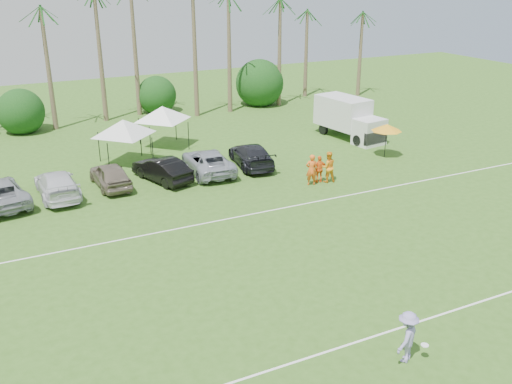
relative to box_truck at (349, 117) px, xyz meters
name	(u,v)px	position (x,y,z in m)	size (l,w,h in m)	color
field_lines	(239,278)	(-17.02, -16.36, -1.66)	(80.00, 12.10, 0.01)	white
palm_tree_4	(36,37)	(-21.02, 13.64, 5.81)	(2.40, 2.40, 8.90)	brown
palm_tree_5	(86,24)	(-17.02, 13.64, 6.68)	(2.40, 2.40, 9.90)	brown
palm_tree_6	(133,11)	(-13.02, 13.64, 7.54)	(2.40, 2.40, 10.90)	brown
palm_tree_8	(231,28)	(-4.02, 13.64, 5.81)	(2.40, 2.40, 8.90)	brown
palm_tree_9	(279,16)	(0.98, 13.64, 6.68)	(2.40, 2.40, 9.90)	brown
palm_tree_10	(324,5)	(5.98, 13.64, 7.54)	(2.40, 2.40, 10.90)	brown
bush_tree_1	(19,107)	(-23.02, 14.64, 0.13)	(4.00, 4.00, 4.00)	brown
bush_tree_2	(158,94)	(-11.02, 14.64, 0.13)	(4.00, 4.00, 4.00)	brown
bush_tree_3	(256,85)	(-1.02, 14.64, 0.13)	(4.00, 4.00, 4.00)	brown
sideline_player_a	(311,170)	(-8.20, -7.84, -0.69)	(0.72, 0.47, 1.96)	orange
sideline_player_b	(328,167)	(-6.99, -7.85, -0.68)	(0.96, 0.75, 1.98)	orange
sideline_player_c	(319,169)	(-7.51, -7.69, -0.80)	(1.02, 0.42, 1.74)	orange
box_truck	(349,117)	(0.00, 0.00, 0.00)	(3.13, 6.32, 3.12)	silver
canopy_tent_left	(123,120)	(-17.49, 1.15, 1.48)	(4.53, 4.53, 3.67)	black
canopy_tent_right	(162,106)	(-13.88, 4.05, 1.43)	(4.46, 4.46, 3.62)	black
market_umbrella	(387,128)	(-0.55, -5.31, 0.49)	(2.17, 2.17, 2.41)	black
frisbee_player	(407,337)	(-14.23, -23.91, -0.73)	(1.42, 1.20, 1.88)	#9189C3
parked_car_3	(57,184)	(-22.59, -2.95, -0.91)	(2.13, 5.23, 1.52)	silver
parked_car_4	(110,175)	(-19.42, -2.71, -0.91)	(1.79, 4.46, 1.52)	#786A59
parked_car_5	(162,169)	(-16.26, -3.06, -0.91)	(1.61, 4.61, 1.52)	black
parked_car_6	(208,162)	(-13.10, -2.92, -0.91)	(2.52, 5.46, 1.52)	#9BA0AB
parked_car_7	(251,155)	(-9.93, -2.87, -0.91)	(2.13, 5.23, 1.52)	black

